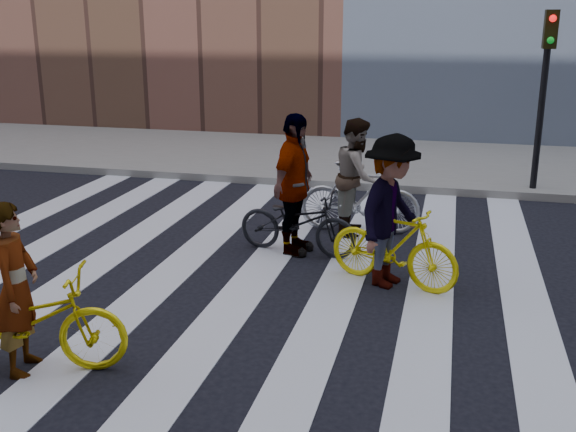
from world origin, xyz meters
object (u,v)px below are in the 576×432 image
at_px(bike_yellow_left, 25,322).
at_px(rider_right, 391,212).
at_px(bike_silver_mid, 360,197).
at_px(rider_mid, 357,176).
at_px(rider_rear, 294,185).
at_px(rider_left, 16,288).
at_px(traffic_signal, 546,72).
at_px(bike_dark_rear, 297,222).
at_px(bike_yellow_right, 393,246).

distance_m(bike_yellow_left, rider_right, 4.28).
height_order(bike_silver_mid, rider_right, rider_right).
height_order(rider_mid, rider_rear, rider_rear).
bearing_deg(rider_left, bike_yellow_left, -105.38).
distance_m(traffic_signal, rider_right, 5.55).
bearing_deg(rider_rear, rider_left, 164.83).
xyz_separation_m(bike_yellow_left, rider_mid, (2.37, 4.97, 0.39)).
bearing_deg(bike_dark_rear, bike_yellow_left, 164.83).
height_order(bike_dark_rear, rider_mid, rider_mid).
bearing_deg(bike_dark_rear, bike_yellow_right, -112.55).
height_order(rider_right, rider_rear, rider_rear).
relative_size(bike_dark_rear, rider_left, 1.05).
bearing_deg(rider_mid, bike_yellow_right, -160.71).
distance_m(bike_silver_mid, bike_dark_rear, 1.36).
height_order(rider_left, rider_right, rider_right).
bearing_deg(rider_left, rider_rear, -39.50).
height_order(traffic_signal, bike_dark_rear, traffic_signal).
height_order(bike_silver_mid, rider_mid, rider_mid).
distance_m(bike_silver_mid, rider_right, 2.16).
xyz_separation_m(bike_yellow_left, rider_rear, (1.66, 3.81, 0.49)).
bearing_deg(rider_left, rider_right, -62.00).
xyz_separation_m(bike_dark_rear, rider_right, (1.36, -0.86, 0.49)).
distance_m(traffic_signal, rider_left, 9.60).
distance_m(bike_yellow_right, rider_rear, 1.76).
bearing_deg(bike_silver_mid, bike_yellow_right, -161.96).
relative_size(traffic_signal, rider_right, 1.76).
relative_size(bike_silver_mid, bike_yellow_right, 1.09).
bearing_deg(traffic_signal, rider_left, -123.94).
height_order(bike_dark_rear, rider_rear, rider_rear).
relative_size(traffic_signal, bike_yellow_left, 1.76).
xyz_separation_m(traffic_signal, rider_left, (-5.30, -7.87, -1.46)).
relative_size(bike_yellow_left, rider_rear, 0.96).
distance_m(traffic_signal, bike_dark_rear, 5.69).
xyz_separation_m(traffic_signal, bike_silver_mid, (-2.83, -2.90, -1.72)).
height_order(bike_yellow_right, rider_right, rider_right).
height_order(rider_mid, rider_right, rider_right).
bearing_deg(traffic_signal, bike_yellow_right, -113.38).
bearing_deg(rider_mid, bike_yellow_left, 153.48).
relative_size(bike_yellow_right, rider_rear, 0.86).
distance_m(traffic_signal, bike_silver_mid, 4.40).
xyz_separation_m(bike_yellow_left, rider_right, (3.07, 2.95, 0.45)).
bearing_deg(rider_mid, rider_right, -161.96).
xyz_separation_m(rider_mid, rider_rear, (-0.71, -1.16, 0.10)).
xyz_separation_m(rider_mid, rider_right, (0.70, -2.03, 0.06)).
xyz_separation_m(bike_silver_mid, rider_left, (-2.47, -4.97, 0.27)).
height_order(traffic_signal, bike_yellow_left, traffic_signal).
bearing_deg(bike_yellow_left, rider_left, 74.62).
xyz_separation_m(bike_yellow_right, rider_left, (-3.17, -2.95, 0.31)).
bearing_deg(bike_yellow_left, rider_rear, -38.87).
relative_size(bike_yellow_right, rider_right, 0.90).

